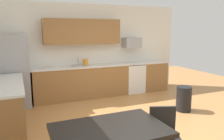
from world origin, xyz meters
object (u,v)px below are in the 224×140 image
(oven_range, at_px, (133,78))
(chair_near_table, at_px, (164,132))
(refrigerator, at_px, (13,71))
(trash_bin, at_px, (184,99))
(microwave, at_px, (132,43))
(kettle, at_px, (86,62))
(dining_table, at_px, (110,133))

(oven_range, bearing_deg, chair_near_table, -112.02)
(refrigerator, relative_size, oven_range, 2.02)
(oven_range, distance_m, trash_bin, 2.05)
(oven_range, bearing_deg, microwave, 90.00)
(oven_range, bearing_deg, kettle, 178.13)
(oven_range, bearing_deg, trash_bin, -81.38)
(refrigerator, distance_m, dining_table, 3.82)
(refrigerator, distance_m, oven_range, 3.49)
(kettle, bearing_deg, oven_range, -1.87)
(oven_range, distance_m, chair_near_table, 3.97)
(microwave, distance_m, chair_near_table, 4.19)
(refrigerator, height_order, oven_range, refrigerator)
(microwave, xyz_separation_m, chair_near_table, (-1.49, -3.78, -1.04))
(refrigerator, bearing_deg, trash_bin, -27.33)
(refrigerator, distance_m, trash_bin, 4.28)
(trash_bin, distance_m, kettle, 2.86)
(refrigerator, xyz_separation_m, chair_near_table, (1.97, -3.60, -0.41))
(microwave, bearing_deg, refrigerator, -177.02)
(trash_bin, bearing_deg, refrigerator, 152.67)
(oven_range, relative_size, kettle, 4.55)
(kettle, bearing_deg, microwave, 1.87)
(dining_table, height_order, kettle, kettle)
(oven_range, height_order, microwave, microwave)
(chair_near_table, relative_size, kettle, 4.25)
(refrigerator, xyz_separation_m, oven_range, (3.45, 0.08, -0.46))
(refrigerator, relative_size, trash_bin, 3.06)
(kettle, bearing_deg, dining_table, -102.14)
(microwave, distance_m, dining_table, 4.57)
(microwave, relative_size, chair_near_table, 0.64)
(oven_range, relative_size, chair_near_table, 1.07)
(microwave, height_order, trash_bin, microwave)
(microwave, xyz_separation_m, dining_table, (-2.34, -3.82, -0.86))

